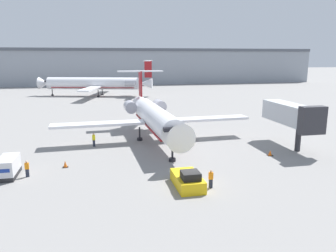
% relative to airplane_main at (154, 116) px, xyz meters
% --- Properties ---
extents(ground_plane, '(600.00, 600.00, 0.00)m').
position_rel_airplane_main_xyz_m(ground_plane, '(0.53, -17.38, -3.59)').
color(ground_plane, gray).
extents(terminal_building, '(180.00, 16.80, 15.40)m').
position_rel_airplane_main_xyz_m(terminal_building, '(0.53, 102.62, 4.14)').
color(terminal_building, '#8C939E').
rests_on(terminal_building, ground).
extents(airplane_main, '(28.67, 26.03, 9.59)m').
position_rel_airplane_main_xyz_m(airplane_main, '(0.00, 0.00, 0.00)').
color(airplane_main, white).
rests_on(airplane_main, ground).
extents(pushback_tug, '(2.33, 4.62, 1.82)m').
position_rel_airplane_main_xyz_m(pushback_tug, '(0.08, -17.55, -2.91)').
color(pushback_tug, yellow).
rests_on(pushback_tug, ground).
extents(luggage_cart, '(1.67, 3.80, 2.00)m').
position_rel_airplane_main_xyz_m(luggage_cart, '(-17.02, -11.06, -2.59)').
color(luggage_cart, '#232326').
rests_on(luggage_cart, ground).
extents(worker_near_tug, '(0.40, 0.25, 1.76)m').
position_rel_airplane_main_xyz_m(worker_near_tug, '(2.12, -18.26, -2.66)').
color(worker_near_tug, '#232838').
rests_on(worker_near_tug, ground).
extents(worker_by_wing, '(0.40, 0.26, 1.87)m').
position_rel_airplane_main_xyz_m(worker_by_wing, '(-8.59, -1.29, -2.59)').
color(worker_by_wing, '#232838').
rests_on(worker_by_wing, ground).
extents(worker_on_apron, '(0.40, 0.24, 1.71)m').
position_rel_airplane_main_xyz_m(worker_on_apron, '(-15.14, -11.60, -2.69)').
color(worker_on_apron, '#232838').
rests_on(worker_on_apron, ground).
extents(traffic_cone_left, '(0.59, 0.59, 0.74)m').
position_rel_airplane_main_xyz_m(traffic_cone_left, '(-11.65, -9.38, -3.23)').
color(traffic_cone_left, black).
rests_on(traffic_cone_left, ground).
extents(traffic_cone_right, '(0.66, 0.66, 0.66)m').
position_rel_airplane_main_xyz_m(traffic_cone_right, '(12.70, -10.16, -3.27)').
color(traffic_cone_right, black).
rests_on(traffic_cone_right, ground).
extents(airplane_parked_far_left, '(35.33, 30.47, 10.82)m').
position_rel_airplane_main_xyz_m(airplane_parked_far_left, '(-8.02, 57.84, 0.30)').
color(airplane_parked_far_left, white).
rests_on(airplane_parked_far_left, ground).
extents(jet_bridge, '(3.20, 10.41, 6.19)m').
position_rel_airplane_main_xyz_m(jet_bridge, '(17.20, -7.19, 0.85)').
color(jet_bridge, '#2D2D33').
rests_on(jet_bridge, ground).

